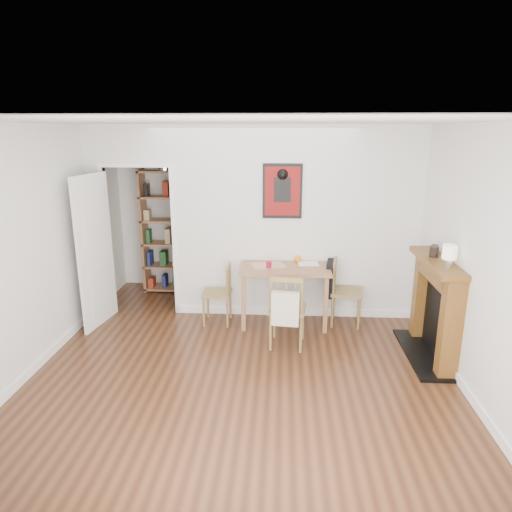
# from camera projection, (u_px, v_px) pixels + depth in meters

# --- Properties ---
(ground) EXTENTS (5.20, 5.20, 0.00)m
(ground) POSITION_uv_depth(u_px,v_px,m) (244.00, 360.00, 5.19)
(ground) COLOR #54301B
(ground) RESTS_ON ground
(room_shell) EXTENTS (5.20, 5.20, 5.20)m
(room_shell) POSITION_uv_depth(u_px,v_px,m) (259.00, 225.00, 6.13)
(room_shell) COLOR silver
(room_shell) RESTS_ON ground
(dining_table) EXTENTS (1.18, 0.75, 0.80)m
(dining_table) POSITION_uv_depth(u_px,v_px,m) (285.00, 273.00, 6.03)
(dining_table) COLOR #966846
(dining_table) RESTS_ON ground
(chair_left) EXTENTS (0.41, 0.41, 0.82)m
(chair_left) POSITION_uv_depth(u_px,v_px,m) (217.00, 294.00, 6.11)
(chair_left) COLOR olive
(chair_left) RESTS_ON ground
(chair_right) EXTENTS (0.56, 0.51, 0.89)m
(chair_right) POSITION_uv_depth(u_px,v_px,m) (345.00, 291.00, 6.06)
(chair_right) COLOR olive
(chair_right) RESTS_ON ground
(chair_front) EXTENTS (0.51, 0.56, 0.92)m
(chair_front) POSITION_uv_depth(u_px,v_px,m) (287.00, 309.00, 5.43)
(chair_front) COLOR olive
(chair_front) RESTS_ON ground
(bookshelf) EXTENTS (0.82, 0.33, 1.96)m
(bookshelf) POSITION_uv_depth(u_px,v_px,m) (168.00, 232.00, 7.21)
(bookshelf) COLOR #966846
(bookshelf) RESTS_ON ground
(fireplace) EXTENTS (0.45, 1.25, 1.16)m
(fireplace) POSITION_uv_depth(u_px,v_px,m) (436.00, 306.00, 5.14)
(fireplace) COLOR brown
(fireplace) RESTS_ON ground
(red_glass) EXTENTS (0.07, 0.07, 0.09)m
(red_glass) POSITION_uv_depth(u_px,v_px,m) (269.00, 265.00, 5.89)
(red_glass) COLOR maroon
(red_glass) RESTS_ON dining_table
(orange_fruit) EXTENTS (0.09, 0.09, 0.09)m
(orange_fruit) POSITION_uv_depth(u_px,v_px,m) (298.00, 259.00, 6.15)
(orange_fruit) COLOR orange
(orange_fruit) RESTS_ON dining_table
(placemat) EXTENTS (0.49, 0.42, 0.00)m
(placemat) POSITION_uv_depth(u_px,v_px,m) (268.00, 265.00, 6.02)
(placemat) COLOR beige
(placemat) RESTS_ON dining_table
(notebook) EXTENTS (0.28, 0.21, 0.01)m
(notebook) POSITION_uv_depth(u_px,v_px,m) (308.00, 264.00, 6.07)
(notebook) COLOR white
(notebook) RESTS_ON dining_table
(mantel_lamp) EXTENTS (0.15, 0.15, 0.23)m
(mantel_lamp) POSITION_uv_depth(u_px,v_px,m) (450.00, 253.00, 4.68)
(mantel_lamp) COLOR silver
(mantel_lamp) RESTS_ON fireplace
(ceramic_jar_a) EXTENTS (0.10, 0.10, 0.12)m
(ceramic_jar_a) POSITION_uv_depth(u_px,v_px,m) (434.00, 252.00, 5.07)
(ceramic_jar_a) COLOR black
(ceramic_jar_a) RESTS_ON fireplace
(ceramic_jar_b) EXTENTS (0.07, 0.07, 0.09)m
(ceramic_jar_b) POSITION_uv_depth(u_px,v_px,m) (434.00, 249.00, 5.25)
(ceramic_jar_b) COLOR black
(ceramic_jar_b) RESTS_ON fireplace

